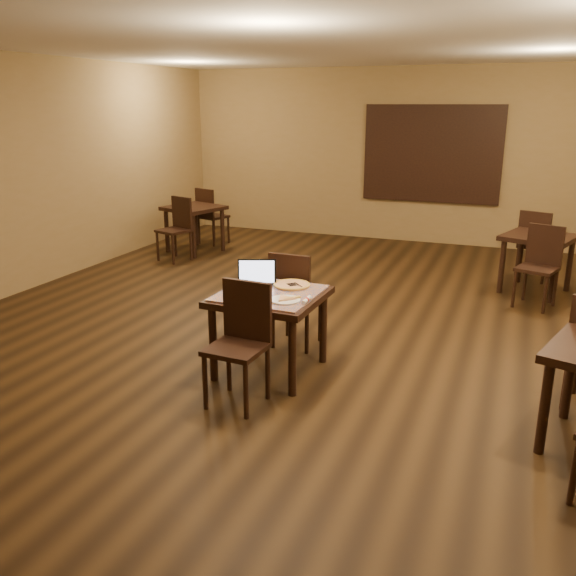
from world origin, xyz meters
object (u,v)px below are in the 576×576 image
at_px(other_table_a, 538,245).
at_px(other_table_b_chair_near, 177,225).
at_px(other_table_a_chair_near, 540,261).
at_px(other_table_a_chair_far, 535,241).
at_px(pizza_pan, 292,286).
at_px(chair_main_far, 294,294).
at_px(laptop, 254,280).
at_px(tiled_table, 270,303).
at_px(other_table_b_chair_far, 210,213).
at_px(chair_main_near, 241,336).
at_px(other_table_b, 194,214).

xyz_separation_m(other_table_a, other_table_b_chair_near, (-5.27, -0.18, -0.08)).
bearing_deg(other_table_a_chair_near, other_table_a_chair_far, 111.50).
bearing_deg(other_table_b_chair_near, pizza_pan, -27.31).
bearing_deg(other_table_a_chair_far, chair_main_far, 76.18).
distance_m(chair_main_far, laptop, 0.60).
distance_m(tiled_table, other_table_b_chair_far, 5.46).
bearing_deg(tiled_table, other_table_b_chair_far, 125.88).
height_order(chair_main_far, other_table_b_chair_far, chair_main_far).
bearing_deg(pizza_pan, chair_main_near, -97.63).
bearing_deg(chair_main_far, laptop, 71.18).
bearing_deg(chair_main_far, other_table_b, -45.36).
bearing_deg(other_table_b, other_table_a_chair_near, 7.34).
relative_size(other_table_a_chair_far, other_table_b_chair_near, 1.00).
relative_size(pizza_pan, other_table_a_chair_near, 0.33).
height_order(chair_main_near, other_table_a_chair_near, chair_main_near).
relative_size(chair_main_near, other_table_b_chair_near, 1.02).
height_order(pizza_pan, other_table_a_chair_near, other_table_a_chair_near).
height_order(tiled_table, chair_main_far, chair_main_far).
bearing_deg(laptop, pizza_pan, 1.34).
relative_size(laptop, other_table_b_chair_far, 0.43).
xyz_separation_m(other_table_a_chair_far, other_table_b, (-5.27, -0.18, 0.08)).
height_order(chair_main_far, other_table_a, chair_main_far).
height_order(other_table_a_chair_far, other_table_b_chair_far, same).
height_order(tiled_table, other_table_b_chair_near, other_table_b_chair_near).
bearing_deg(laptop, other_table_b_chair_near, 109.43).
bearing_deg(other_table_b_chair_near, laptop, -31.58).
height_order(tiled_table, laptop, laptop).
bearing_deg(chair_main_far, other_table_a_chair_far, -120.18).
bearing_deg(laptop, other_table_a_chair_near, 27.65).
bearing_deg(other_table_a, laptop, -106.90).
relative_size(other_table_a, other_table_b_chair_far, 1.05).
bearing_deg(chair_main_far, chair_main_near, 92.84).
relative_size(chair_main_far, pizza_pan, 3.06).
bearing_deg(other_table_a_chair_far, other_table_a, 111.50).
distance_m(chair_main_near, other_table_a_chair_far, 5.24).
bearing_deg(tiled_table, other_table_b, 129.36).
bearing_deg(other_table_a_chair_far, other_table_b_chair_far, 14.46).
height_order(chair_main_far, other_table_b, chair_main_far).
xyz_separation_m(other_table_a, other_table_b_chair_far, (-5.32, 0.97, -0.08)).
distance_m(other_table_a_chair_near, other_table_b, 5.41).
bearing_deg(other_table_a_chair_near, tiled_table, -108.96).
relative_size(tiled_table, chair_main_far, 0.95).
relative_size(chair_main_near, other_table_b, 0.99).
bearing_deg(other_table_a_chair_far, other_table_b, 20.72).
bearing_deg(other_table_a_chair_near, laptop, -112.34).
xyz_separation_m(tiled_table, laptop, (-0.20, 0.11, 0.17)).
relative_size(laptop, other_table_b, 0.41).
xyz_separation_m(tiled_table, pizza_pan, (0.12, 0.24, 0.11)).
distance_m(chair_main_near, other_table_a_chair_near, 4.25).
distance_m(chair_main_far, other_table_a_chair_near, 3.29).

